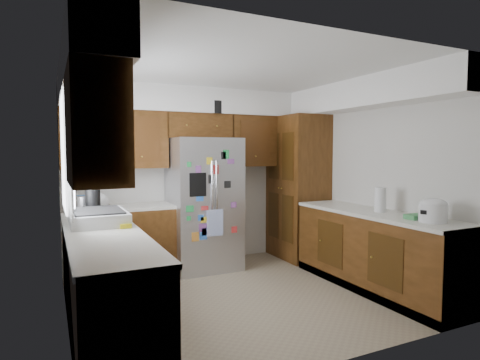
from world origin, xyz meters
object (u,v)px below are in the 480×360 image
at_px(fridge, 204,204).
at_px(pantry, 298,187).
at_px(rice_cooker, 433,210).
at_px(paper_towel, 380,200).

bearing_deg(fridge, pantry, -2.06).
xyz_separation_m(pantry, rice_cooker, (-0.00, -2.39, -0.03)).
relative_size(fridge, paper_towel, 6.29).
xyz_separation_m(fridge, rice_cooker, (1.50, -2.44, 0.14)).
bearing_deg(paper_towel, fridge, 131.63).
xyz_separation_m(pantry, fridge, (-1.50, 0.05, -0.17)).
bearing_deg(pantry, rice_cooker, -90.01).
bearing_deg(fridge, rice_cooker, -58.45).
distance_m(pantry, fridge, 1.51).
height_order(fridge, paper_towel, fridge).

